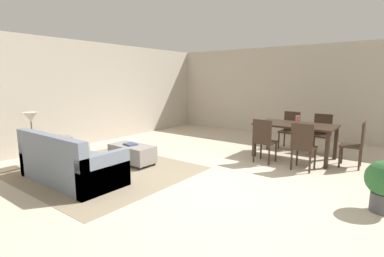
% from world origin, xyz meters
% --- Properties ---
extents(ground_plane, '(10.80, 10.80, 0.00)m').
position_xyz_m(ground_plane, '(0.00, 0.00, 0.00)').
color(ground_plane, beige).
extents(wall_back, '(9.00, 0.12, 2.70)m').
position_xyz_m(wall_back, '(0.00, 5.00, 1.35)').
color(wall_back, '#BCB2A0').
rests_on(wall_back, ground_plane).
extents(wall_left, '(0.12, 11.00, 2.70)m').
position_xyz_m(wall_left, '(-4.50, 0.50, 1.35)').
color(wall_left, '#BCB2A0').
rests_on(wall_left, ground_plane).
extents(area_rug, '(3.00, 2.80, 0.01)m').
position_xyz_m(area_rug, '(-2.12, -0.56, 0.00)').
color(area_rug, gray).
rests_on(area_rug, ground_plane).
extents(couch, '(1.94, 0.90, 0.86)m').
position_xyz_m(couch, '(-2.16, -1.25, 0.29)').
color(couch, slate).
rests_on(couch, ground_plane).
extents(ottoman_table, '(0.98, 0.48, 0.40)m').
position_xyz_m(ottoman_table, '(-2.09, 0.07, 0.23)').
color(ottoman_table, gray).
rests_on(ottoman_table, ground_plane).
extents(side_table, '(0.40, 0.40, 0.57)m').
position_xyz_m(side_table, '(-3.43, -1.26, 0.45)').
color(side_table, olive).
rests_on(side_table, ground_plane).
extents(table_lamp, '(0.26, 0.26, 0.53)m').
position_xyz_m(table_lamp, '(-3.43, -1.26, 0.99)').
color(table_lamp, brown).
rests_on(table_lamp, side_table).
extents(dining_table, '(1.64, 0.94, 0.76)m').
position_xyz_m(dining_table, '(0.41, 2.57, 0.67)').
color(dining_table, '#332319').
rests_on(dining_table, ground_plane).
extents(dining_chair_near_left, '(0.41, 0.41, 0.92)m').
position_xyz_m(dining_chair_near_left, '(0.03, 1.77, 0.52)').
color(dining_chair_near_left, '#332319').
rests_on(dining_chair_near_left, ground_plane).
extents(dining_chair_near_right, '(0.40, 0.40, 0.92)m').
position_xyz_m(dining_chair_near_right, '(0.83, 1.73, 0.52)').
color(dining_chair_near_right, '#332319').
rests_on(dining_chair_near_right, ground_plane).
extents(dining_chair_far_left, '(0.43, 0.43, 0.92)m').
position_xyz_m(dining_chair_far_left, '(0.02, 3.43, 0.52)').
color(dining_chair_far_left, '#332319').
rests_on(dining_chair_far_left, ground_plane).
extents(dining_chair_far_right, '(0.41, 0.41, 0.92)m').
position_xyz_m(dining_chair_far_right, '(0.78, 3.37, 0.52)').
color(dining_chair_far_right, '#332319').
rests_on(dining_chair_far_right, ground_plane).
extents(dining_chair_head_east, '(0.42, 0.42, 0.92)m').
position_xyz_m(dining_chair_head_east, '(1.61, 2.56, 0.52)').
color(dining_chair_head_east, '#332319').
rests_on(dining_chair_head_east, ground_plane).
extents(vase_centerpiece, '(0.09, 0.09, 0.19)m').
position_xyz_m(vase_centerpiece, '(0.45, 2.55, 0.85)').
color(vase_centerpiece, '#B26659').
rests_on(vase_centerpiece, dining_table).
extents(book_on_ottoman, '(0.29, 0.24, 0.03)m').
position_xyz_m(book_on_ottoman, '(-2.12, 0.07, 0.41)').
color(book_on_ottoman, '#3F4C72').
rests_on(book_on_ottoman, ottoman_table).
extents(potted_plant, '(0.47, 0.47, 0.69)m').
position_xyz_m(potted_plant, '(2.19, 0.60, 0.40)').
color(potted_plant, '#4C4C51').
rests_on(potted_plant, ground_plane).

